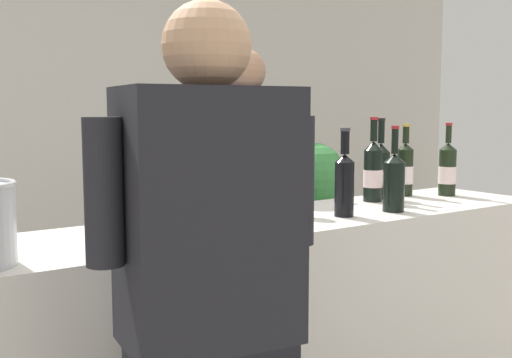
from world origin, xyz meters
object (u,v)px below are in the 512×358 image
at_px(wine_bottle_6, 447,169).
at_px(wine_bottle_4, 405,169).
at_px(wine_bottle_0, 344,182).
at_px(potted_shrub, 305,232).
at_px(wine_bottle_5, 394,181).
at_px(person_server, 243,233).
at_px(wine_bottle_1, 380,170).
at_px(wine_glass, 301,183).
at_px(wine_bottle_2, 253,191).
at_px(wine_bottle_3, 373,171).

bearing_deg(wine_bottle_6, wine_bottle_4, 146.97).
relative_size(wine_bottle_0, potted_shrub, 0.27).
bearing_deg(wine_bottle_5, person_server, 104.25).
distance_m(wine_bottle_0, wine_bottle_6, 0.78).
relative_size(wine_bottle_1, wine_bottle_5, 1.07).
xyz_separation_m(wine_glass, potted_shrub, (0.92, 1.12, -0.48)).
xyz_separation_m(wine_bottle_2, wine_bottle_4, (1.01, 0.27, -0.01)).
bearing_deg(wine_bottle_5, potted_shrub, 65.57).
bearing_deg(wine_bottle_5, wine_bottle_0, 173.45).
xyz_separation_m(wine_bottle_1, person_server, (-0.40, 0.49, -0.31)).
relative_size(wine_bottle_4, potted_shrub, 0.27).
xyz_separation_m(wine_bottle_0, wine_bottle_6, (0.76, 0.15, -0.01)).
bearing_deg(wine_bottle_2, person_server, 59.13).
distance_m(wine_bottle_3, person_server, 0.69).
bearing_deg(wine_bottle_1, wine_bottle_3, -154.54).
height_order(wine_bottle_4, wine_glass, wine_bottle_4).
xyz_separation_m(wine_bottle_3, wine_bottle_6, (0.41, -0.06, -0.01)).
height_order(wine_bottle_1, potted_shrub, wine_bottle_1).
bearing_deg(wine_bottle_6, wine_bottle_0, -169.04).
height_order(wine_bottle_0, potted_shrub, wine_bottle_0).
xyz_separation_m(wine_bottle_0, person_server, (0.04, 0.74, -0.32)).
bearing_deg(wine_bottle_3, potted_shrub, 66.33).
bearing_deg(wine_bottle_2, wine_bottle_0, 2.14).
distance_m(wine_bottle_6, potted_shrub, 1.17).
height_order(wine_glass, person_server, person_server).
height_order(wine_bottle_0, wine_glass, wine_bottle_0).
distance_m(wine_bottle_1, wine_bottle_6, 0.34).
xyz_separation_m(wine_bottle_0, wine_bottle_1, (0.44, 0.25, -0.00)).
distance_m(wine_bottle_2, wine_glass, 0.30).
relative_size(wine_bottle_3, wine_bottle_6, 1.09).
relative_size(wine_bottle_3, potted_shrub, 0.30).
xyz_separation_m(wine_bottle_4, wine_glass, (-0.73, -0.16, 0.00)).
bearing_deg(wine_glass, wine_bottle_5, -18.27).
bearing_deg(person_server, wine_bottle_6, -39.02).
relative_size(wine_bottle_2, wine_bottle_5, 1.04).
distance_m(wine_bottle_3, wine_bottle_5, 0.27).
bearing_deg(wine_glass, wine_bottle_6, 3.55).
relative_size(wine_bottle_0, wine_bottle_6, 0.98).
bearing_deg(wine_bottle_3, wine_bottle_2, -163.71).
height_order(wine_bottle_0, wine_bottle_6, wine_bottle_6).
bearing_deg(wine_bottle_1, person_server, 129.62).
height_order(wine_bottle_1, wine_bottle_6, wine_bottle_1).
distance_m(wine_bottle_6, person_server, 0.98).
relative_size(person_server, potted_shrub, 1.41).
bearing_deg(wine_bottle_5, wine_bottle_2, 179.01).
xyz_separation_m(person_server, potted_shrub, (0.76, 0.48, -0.16)).
relative_size(wine_bottle_1, potted_shrub, 0.30).
distance_m(wine_bottle_4, person_server, 0.80).
bearing_deg(wine_bottle_0, wine_bottle_6, 10.96).
xyz_separation_m(wine_bottle_3, potted_shrub, (0.44, 1.00, -0.48)).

